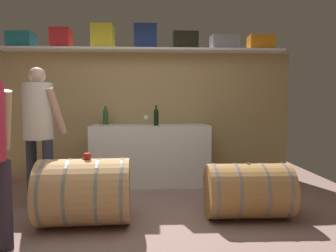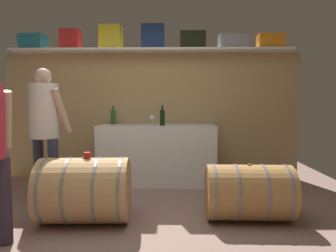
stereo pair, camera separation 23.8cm
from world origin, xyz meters
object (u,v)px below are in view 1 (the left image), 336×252
at_px(tasting_cup, 87,156).
at_px(wine_glass, 146,118).
at_px(wine_bottle_dark, 156,117).
at_px(wine_barrel_near, 85,192).
at_px(work_cabinet, 150,155).
at_px(winemaker_pouring, 39,121).
at_px(toolcase_grey, 224,43).
at_px(toolcase_navy, 146,37).
at_px(toolcase_red, 61,38).
at_px(toolcase_teal, 21,40).
at_px(wine_barrel_far, 248,191).
at_px(toolcase_black, 185,41).
at_px(toolcase_orange, 261,43).
at_px(wine_bottle_green, 106,116).
at_px(toolcase_yellow, 103,37).

bearing_deg(tasting_cup, wine_glass, 69.92).
relative_size(wine_bottle_dark, tasting_cup, 4.22).
bearing_deg(wine_glass, wine_barrel_near, -111.10).
bearing_deg(work_cabinet, winemaker_pouring, -145.11).
xyz_separation_m(toolcase_grey, winemaker_pouring, (-2.40, -1.09, -1.12)).
relative_size(toolcase_navy, toolcase_grey, 0.87).
distance_m(toolcase_red, toolcase_navy, 1.24).
xyz_separation_m(toolcase_teal, wine_barrel_far, (2.90, -1.62, -1.82)).
distance_m(wine_glass, wine_barrel_near, 1.73).
relative_size(wine_barrel_near, winemaker_pouring, 0.56).
bearing_deg(toolcase_navy, toolcase_black, 0.38).
height_order(toolcase_black, tasting_cup, toolcase_black).
distance_m(work_cabinet, wine_barrel_near, 1.66).
height_order(toolcase_grey, wine_barrel_near, toolcase_grey).
xyz_separation_m(toolcase_orange, winemaker_pouring, (-2.96, -1.09, -1.12)).
height_order(wine_bottle_dark, wine_glass, wine_bottle_dark).
bearing_deg(wine_bottle_green, tasting_cup, -87.99).
distance_m(toolcase_teal, toolcase_black, 2.41).
bearing_deg(wine_glass, toolcase_navy, 90.76).
xyz_separation_m(toolcase_grey, tasting_cup, (-1.73, -1.72, -1.42)).
distance_m(toolcase_grey, winemaker_pouring, 2.86).
distance_m(toolcase_red, wine_barrel_near, 2.59).
relative_size(toolcase_navy, wine_bottle_green, 1.27).
distance_m(toolcase_grey, work_cabinet, 2.02).
relative_size(toolcase_grey, work_cabinet, 0.24).
bearing_deg(toolcase_black, wine_bottle_green, -177.85).
distance_m(toolcase_grey, wine_bottle_dark, 1.54).
distance_m(toolcase_black, wine_barrel_near, 2.75).
distance_m(toolcase_grey, wine_bottle_green, 2.10).
height_order(toolcase_black, toolcase_grey, toolcase_black).
xyz_separation_m(toolcase_yellow, wine_bottle_dark, (0.78, -0.30, -1.17)).
bearing_deg(toolcase_grey, wine_bottle_green, 178.58).
bearing_deg(wine_glass, wine_bottle_green, 163.85).
relative_size(wine_bottle_green, wine_barrel_far, 0.32).
relative_size(toolcase_yellow, wine_bottle_green, 1.25).
relative_size(wine_bottle_green, wine_glass, 1.92).
bearing_deg(wine_bottle_green, wine_bottle_dark, -18.57).
bearing_deg(winemaker_pouring, toolcase_teal, 151.69).
height_order(toolcase_navy, wine_barrel_far, toolcase_navy).
bearing_deg(toolcase_red, tasting_cup, -65.69).
bearing_deg(toolcase_black, wine_barrel_near, -124.49).
distance_m(wine_barrel_far, winemaker_pouring, 2.47).
relative_size(toolcase_teal, toolcase_navy, 1.01).
relative_size(toolcase_orange, wine_glass, 2.53).
height_order(toolcase_teal, toolcase_grey, toolcase_teal).
relative_size(toolcase_teal, toolcase_yellow, 1.02).
xyz_separation_m(work_cabinet, wine_bottle_dark, (0.08, -0.11, 0.56)).
distance_m(toolcase_black, wine_bottle_dark, 1.24).
bearing_deg(toolcase_orange, wine_bottle_dark, -166.46).
height_order(toolcase_yellow, wine_bottle_green, toolcase_yellow).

